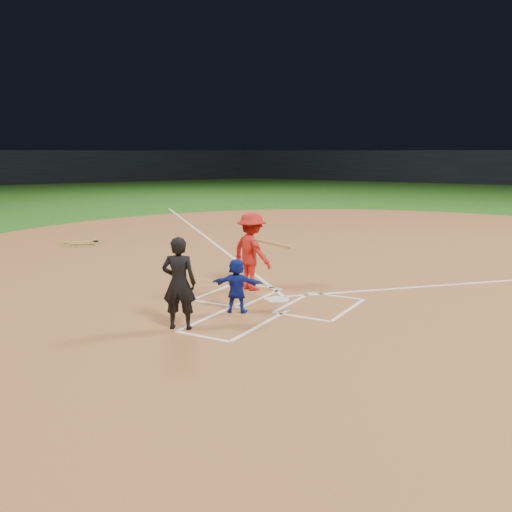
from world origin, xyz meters
The scene contains 13 objects.
ground centered at (0.00, 0.00, 0.00)m, with size 120.00×120.00×0.00m, color #1E5515.
home_plate_dirt centered at (0.00, 6.00, 0.01)m, with size 28.00×28.00×0.01m, color brown.
home_plate centered at (0.00, 0.00, 0.02)m, with size 0.60×0.60×0.02m, color silver.
on_deck_circle centered at (-9.28, 3.43, 0.02)m, with size 1.70×1.70×0.01m, color brown.
on_deck_logo centered at (-9.28, 3.43, 0.02)m, with size 0.80×0.80×0.00m, color gold.
on_deck_bat_a centered at (-9.13, 3.68, 0.05)m, with size 0.06×0.06×0.84m, color #9A6338.
on_deck_bat_b centered at (-9.48, 3.33, 0.05)m, with size 0.06×0.06×0.84m, color #A9803E.
on_deck_bat_c centered at (-8.98, 3.13, 0.05)m, with size 0.06×0.06×0.84m, color #A7723D.
bat_weight_donut centered at (-9.08, 3.83, 0.05)m, with size 0.19×0.19×0.05m, color black.
catcher centered at (-0.26, -1.23, 0.55)m, with size 1.00×0.32×1.08m, color navy.
umpire centered at (-0.61, -2.62, 0.84)m, with size 0.61×0.40×1.66m, color black.
chalk_markings centered at (0.00, 5.29, 0.01)m, with size 28.35×17.32×0.01m.
batter_at_plate centered at (-0.95, 0.55, 0.89)m, with size 1.57×1.00×1.76m.
Camera 1 is at (5.36, -10.46, 3.13)m, focal length 40.00 mm.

